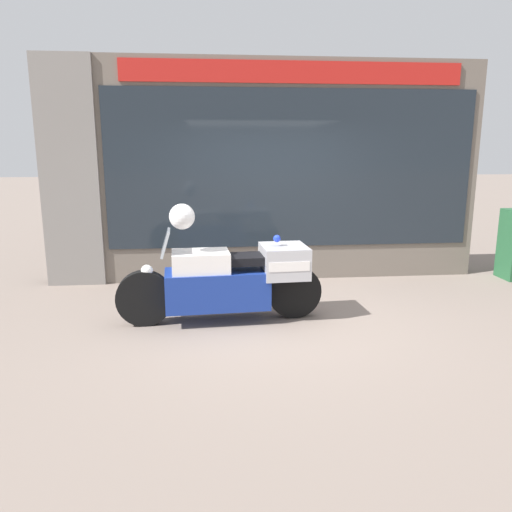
% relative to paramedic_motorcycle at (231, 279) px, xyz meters
% --- Properties ---
extents(ground_plane, '(60.00, 60.00, 0.00)m').
position_rel_paramedic_motorcycle_xyz_m(ground_plane, '(0.66, 0.05, -0.53)').
color(ground_plane, gray).
extents(shop_building, '(6.77, 0.55, 3.40)m').
position_rel_paramedic_motorcycle_xyz_m(shop_building, '(0.25, 2.05, 1.18)').
color(shop_building, '#6B6056').
rests_on(shop_building, ground).
extents(window_display, '(5.46, 0.30, 1.81)m').
position_rel_paramedic_motorcycle_xyz_m(window_display, '(1.01, 2.08, -0.09)').
color(window_display, slate).
rests_on(window_display, ground).
extents(paramedic_motorcycle, '(2.50, 0.68, 1.15)m').
position_rel_paramedic_motorcycle_xyz_m(paramedic_motorcycle, '(0.00, 0.00, 0.00)').
color(paramedic_motorcycle, black).
rests_on(paramedic_motorcycle, ground).
extents(white_helmet, '(0.30, 0.30, 0.30)m').
position_rel_paramedic_motorcycle_xyz_m(white_helmet, '(-0.57, -0.03, 0.77)').
color(white_helmet, white).
rests_on(white_helmet, paramedic_motorcycle).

